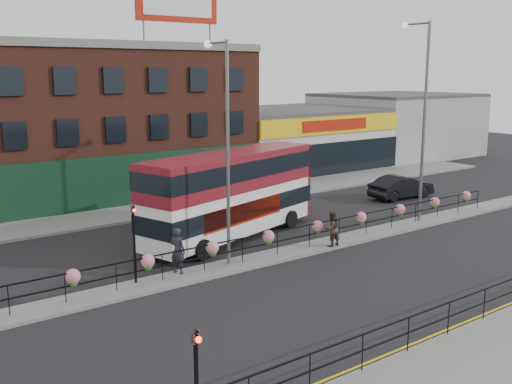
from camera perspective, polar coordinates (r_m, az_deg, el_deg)
ground at (r=28.79m, az=3.59°, el=-5.84°), size 120.00×120.00×0.00m
north_pavement at (r=38.38m, az=-8.06°, el=-1.41°), size 60.00×4.00×0.15m
median at (r=28.76m, az=3.59°, el=-5.69°), size 60.00×1.60×0.15m
yellow_line_inner at (r=22.74m, az=19.92°, el=-11.32°), size 60.00×0.10×0.01m
yellow_line_outer at (r=22.65m, az=20.31°, el=-11.44°), size 60.00×0.10×0.01m
brick_building at (r=43.29m, az=-18.08°, el=6.36°), size 25.00×12.21×10.30m
supermarket at (r=53.35m, az=2.93°, el=5.09°), size 15.00×12.25×5.30m
warehouse_east at (r=63.75m, az=13.20°, el=6.29°), size 14.50×12.00×6.30m
median_railing at (r=28.49m, az=3.62°, el=-3.83°), size 30.04×0.56×1.23m
south_railing at (r=20.63m, az=17.91°, el=-10.70°), size 20.04×0.05×1.12m
double_decker_bus at (r=30.58m, az=-2.32°, el=0.56°), size 11.43×5.61×4.51m
car at (r=41.99m, az=13.69°, el=0.48°), size 2.32×5.03×1.58m
pedestrian_a at (r=25.48m, az=-7.47°, el=-5.55°), size 1.08×1.02×1.97m
pedestrian_b at (r=29.37m, az=7.21°, el=-3.48°), size 0.86×0.67×1.75m
lamp_column_west at (r=25.75m, az=-3.03°, el=5.54°), size 0.35×1.70×9.70m
lamp_column_east at (r=34.81m, az=15.45°, el=8.04°), size 0.40×1.94×11.08m
traffic_light_south at (r=13.01m, az=-5.70°, el=-16.44°), size 0.15×0.28×3.65m
traffic_light_median at (r=24.24m, az=-11.57°, el=-3.30°), size 0.15×0.28×3.65m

